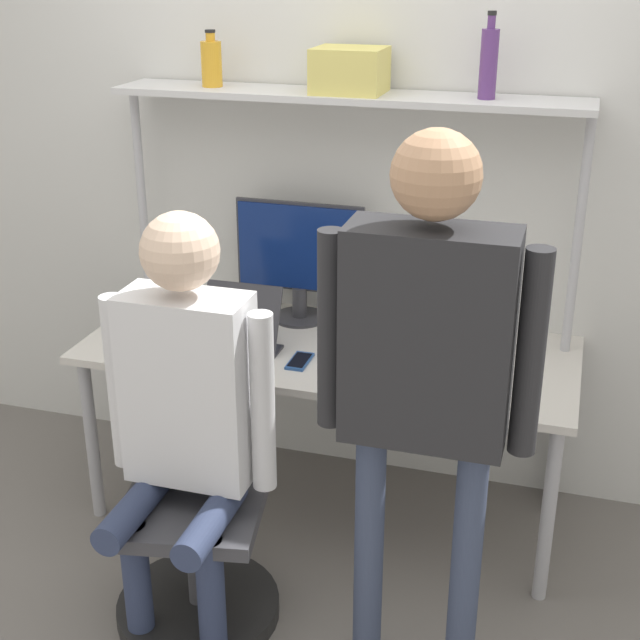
{
  "coord_description": "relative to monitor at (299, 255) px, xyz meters",
  "views": [
    {
      "loc": [
        0.86,
        -2.59,
        2.14
      ],
      "look_at": [
        0.13,
        -0.15,
        1.08
      ],
      "focal_mm": 50.0,
      "sensor_mm": 36.0,
      "label": 1
    }
  ],
  "objects": [
    {
      "name": "desk",
      "position": [
        0.19,
        -0.24,
        -0.34
      ],
      "size": [
        1.88,
        0.76,
        0.73
      ],
      "color": "beige",
      "rests_on": "ground_plane"
    },
    {
      "name": "cell_phone",
      "position": [
        0.13,
        -0.4,
        -0.27
      ],
      "size": [
        0.07,
        0.15,
        0.01
      ],
      "color": "#264C8C",
      "rests_on": "desk"
    },
    {
      "name": "bottle_amber",
      "position": [
        -0.34,
        -0.01,
        0.74
      ],
      "size": [
        0.08,
        0.08,
        0.21
      ],
      "color": "gold",
      "rests_on": "shelf_unit"
    },
    {
      "name": "monitor",
      "position": [
        0.0,
        0.0,
        0.0
      ],
      "size": [
        0.53,
        0.22,
        0.49
      ],
      "color": "#333338",
      "rests_on": "desk"
    },
    {
      "name": "person_seated",
      "position": [
        -0.06,
        -0.99,
        -0.15
      ],
      "size": [
        0.57,
        0.48,
        1.44
      ],
      "color": "#2D3856",
      "rests_on": "ground_plane"
    },
    {
      "name": "wall_back",
      "position": [
        0.19,
        0.17,
        0.35
      ],
      "size": [
        8.0,
        0.06,
        2.7
      ],
      "color": "silver",
      "rests_on": "ground_plane"
    },
    {
      "name": "storage_box",
      "position": [
        0.2,
        -0.01,
        0.73
      ],
      "size": [
        0.26,
        0.23,
        0.16
      ],
      "color": "#DBCC66",
      "rests_on": "shelf_unit"
    },
    {
      "name": "ground_plane",
      "position": [
        0.19,
        -0.64,
        -1.0
      ],
      "size": [
        12.0,
        12.0,
        0.0
      ],
      "primitive_type": "plane",
      "color": "slate"
    },
    {
      "name": "shelf_unit",
      "position": [
        0.19,
        -0.01,
        0.43
      ],
      "size": [
        1.79,
        0.28,
        1.65
      ],
      "color": "silver",
      "rests_on": "ground_plane"
    },
    {
      "name": "office_chair",
      "position": [
        -0.06,
        -0.95,
        -0.72
      ],
      "size": [
        0.56,
        0.56,
        0.91
      ],
      "color": "black",
      "rests_on": "ground_plane"
    },
    {
      "name": "person_standing",
      "position": [
        0.7,
        -1.05,
        0.12
      ],
      "size": [
        0.62,
        0.23,
        1.74
      ],
      "color": "#38425B",
      "rests_on": "ground_plane"
    },
    {
      "name": "laptop",
      "position": [
        -0.12,
        -0.38,
        -0.21
      ],
      "size": [
        0.3,
        0.26,
        0.25
      ],
      "color": "#333338",
      "rests_on": "desk"
    },
    {
      "name": "bottle_purple",
      "position": [
        0.7,
        -0.01,
        0.78
      ],
      "size": [
        0.06,
        0.06,
        0.29
      ],
      "color": "#593372",
      "rests_on": "shelf_unit"
    }
  ]
}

